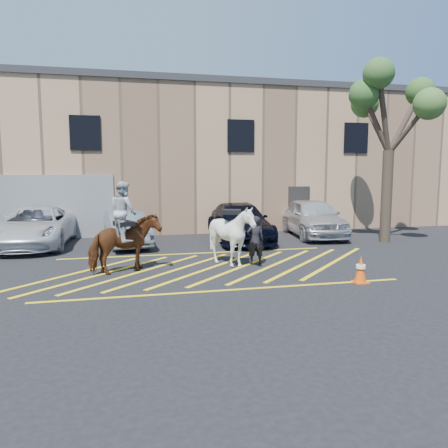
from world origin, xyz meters
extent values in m
plane|color=black|center=(0.00, 0.00, 0.00)|extent=(90.00, 90.00, 0.00)
imported|color=white|center=(-5.90, 5.15, 0.78)|extent=(2.86, 5.72, 1.55)
imported|color=gray|center=(-2.38, 4.55, 0.68)|extent=(1.94, 4.27, 1.36)
imported|color=black|center=(2.31, 4.66, 0.79)|extent=(2.53, 5.54, 1.57)
imported|color=silver|center=(5.91, 5.11, 0.86)|extent=(2.67, 5.29, 1.73)
imported|color=black|center=(1.56, -0.02, 0.78)|extent=(0.61, 0.43, 1.56)
cube|color=tan|center=(0.00, 12.00, 3.50)|extent=(32.00, 10.00, 7.00)
cube|color=#2D2D30|center=(0.00, 12.00, 7.15)|extent=(32.20, 10.20, 0.30)
cube|color=black|center=(-4.00, 6.96, 4.60)|extent=(1.30, 0.08, 1.50)
cube|color=black|center=(3.00, 6.96, 4.60)|extent=(1.30, 0.08, 1.50)
cube|color=black|center=(9.00, 6.96, 4.60)|extent=(1.30, 0.08, 1.50)
cube|color=#38332D|center=(6.00, 6.96, 1.10)|extent=(1.10, 0.08, 2.20)
cube|color=yellow|center=(-4.20, -0.30, 0.01)|extent=(4.20, 4.20, 0.01)
cube|color=yellow|center=(-3.15, -0.30, 0.01)|extent=(4.20, 4.20, 0.01)
cube|color=yellow|center=(-2.10, -0.30, 0.01)|extent=(4.20, 4.20, 0.01)
cube|color=yellow|center=(-1.05, -0.30, 0.01)|extent=(4.20, 4.20, 0.01)
cube|color=yellow|center=(0.00, -0.30, 0.01)|extent=(4.20, 4.20, 0.01)
cube|color=yellow|center=(1.05, -0.30, 0.01)|extent=(4.20, 4.20, 0.01)
cube|color=yellow|center=(2.10, -0.30, 0.01)|extent=(4.20, 4.20, 0.01)
cube|color=yellow|center=(3.15, -0.30, 0.01)|extent=(4.20, 4.20, 0.01)
cube|color=yellow|center=(4.20, -0.30, 0.01)|extent=(4.20, 4.20, 0.01)
cube|color=yellow|center=(0.00, 2.20, 0.01)|extent=(9.50, 0.12, 0.01)
cube|color=yellow|center=(0.00, -2.80, 0.01)|extent=(9.50, 0.12, 0.01)
imported|color=#593615|center=(-2.51, -0.26, 0.86)|extent=(2.24, 1.68, 1.72)
imported|color=#AFB3BA|center=(-2.51, -0.26, 1.81)|extent=(0.95, 1.05, 1.75)
cube|color=black|center=(-2.51, -0.26, 1.46)|extent=(0.65, 0.70, 0.14)
imported|color=silver|center=(0.77, -0.07, 0.96)|extent=(2.00, 2.13, 1.92)
cube|color=black|center=(0.77, -0.07, 1.71)|extent=(0.67, 0.61, 0.14)
cube|color=#EC5309|center=(3.61, -2.89, 0.01)|extent=(0.38, 0.38, 0.03)
cone|color=#F35009|center=(3.61, -2.89, 0.38)|extent=(0.32, 0.32, 0.70)
cylinder|color=white|center=(3.61, -2.89, 0.44)|extent=(0.25, 0.25, 0.10)
cylinder|color=#413327|center=(8.19, 2.95, 1.90)|extent=(0.44, 0.44, 3.80)
cylinder|color=#4C382E|center=(8.98, 3.09, 4.97)|extent=(1.76, 0.51, 2.68)
cylinder|color=#433029|center=(8.12, 3.81, 4.80)|extent=(0.33, 1.88, 2.34)
cylinder|color=#49342C|center=(7.58, 2.95, 4.85)|extent=(1.40, 0.20, 2.39)
cylinder|color=#423628|center=(8.53, 2.22, 4.59)|extent=(0.78, 1.62, 1.96)
cylinder|color=#45342A|center=(7.72, 2.68, 5.20)|extent=(1.16, 0.77, 3.11)
sphere|color=#3E662B|center=(9.76, 3.23, 6.24)|extent=(1.20, 1.20, 1.20)
sphere|color=#426E2F|center=(8.04, 4.67, 5.91)|extent=(1.20, 1.20, 1.20)
sphere|color=#3D652B|center=(6.97, 2.95, 6.00)|extent=(1.20, 1.20, 1.20)
sphere|color=#497532|center=(8.87, 1.49, 5.48)|extent=(1.20, 1.20, 1.20)
sphere|color=#41682C|center=(7.25, 2.40, 6.71)|extent=(1.20, 1.20, 1.20)
camera|label=1|loc=(-2.58, -13.15, 3.00)|focal=35.00mm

